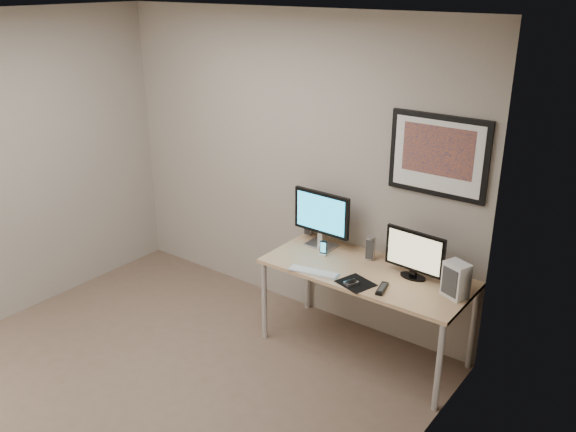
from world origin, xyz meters
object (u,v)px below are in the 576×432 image
at_px(framed_art, 438,156).
at_px(monitor_large, 321,217).
at_px(fan_unit, 456,280).
at_px(phone_dock, 323,248).
at_px(monitor_tv, 415,254).
at_px(speaker_left, 309,225).
at_px(speaker_right, 370,248).
at_px(keyboard, 313,272).
at_px(desk, 366,278).

xyz_separation_m(framed_art, monitor_large, (-0.88, -0.17, -0.63)).
bearing_deg(fan_unit, phone_dock, -159.11).
bearing_deg(phone_dock, monitor_large, 118.75).
xyz_separation_m(monitor_large, monitor_tv, (0.86, -0.06, -0.06)).
xyz_separation_m(monitor_large, speaker_left, (-0.23, 0.15, -0.18)).
height_order(speaker_right, keyboard, speaker_right).
relative_size(monitor_large, phone_dock, 4.18).
xyz_separation_m(monitor_large, phone_dock, (0.11, -0.13, -0.20)).
distance_m(speaker_left, keyboard, 0.74).
relative_size(desk, monitor_large, 3.06).
bearing_deg(monitor_large, speaker_right, 5.85).
bearing_deg(speaker_left, keyboard, -64.38).
bearing_deg(speaker_left, framed_art, -11.01).
bearing_deg(desk, speaker_left, 157.93).
distance_m(monitor_tv, keyboard, 0.77).
bearing_deg(keyboard, monitor_tv, 18.65).
xyz_separation_m(monitor_large, speaker_right, (0.45, 0.03, -0.17)).
bearing_deg(monitor_tv, keyboard, -145.66).
xyz_separation_m(desk, speaker_right, (-0.08, 0.19, 0.16)).
bearing_deg(monitor_tv, speaker_right, 171.41).
distance_m(framed_art, fan_unit, 0.89).
relative_size(desk, monitor_tv, 3.37).
distance_m(desk, monitor_large, 0.64).
distance_m(desk, keyboard, 0.42).
bearing_deg(speaker_left, desk, -34.36).
bearing_deg(desk, framed_art, 43.46).
relative_size(desk, phone_dock, 12.78).
height_order(desk, speaker_left, speaker_left).
bearing_deg(monitor_large, phone_dock, -48.08).
height_order(framed_art, keyboard, framed_art).
bearing_deg(fan_unit, keyboard, -142.31).
xyz_separation_m(desk, keyboard, (-0.31, -0.27, 0.07)).
height_order(framed_art, monitor_large, framed_art).
bearing_deg(phone_dock, speaker_right, 14.62).
bearing_deg(phone_dock, desk, -15.50).
distance_m(monitor_tv, speaker_left, 1.12).
distance_m(framed_art, monitor_large, 1.09).
bearing_deg(fan_unit, speaker_right, -171.29).
bearing_deg(speaker_left, fan_unit, -23.51).
bearing_deg(desk, fan_unit, 1.57).
distance_m(framed_art, speaker_left, 1.37).
height_order(desk, framed_art, framed_art).
xyz_separation_m(speaker_left, speaker_right, (0.68, -0.11, 0.01)).
height_order(speaker_left, phone_dock, speaker_left).
xyz_separation_m(speaker_right, fan_unit, (0.78, -0.17, 0.03)).
bearing_deg(phone_dock, fan_unit, -12.02).
bearing_deg(fan_unit, speaker_left, -169.80).
height_order(speaker_right, phone_dock, speaker_right).
distance_m(speaker_left, speaker_right, 0.68).
height_order(monitor_large, phone_dock, monitor_large).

